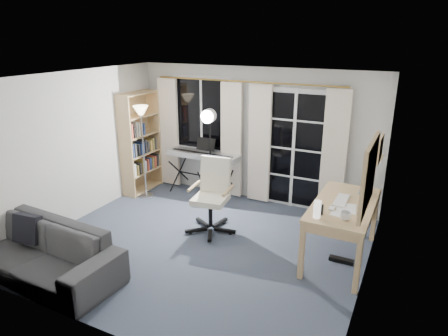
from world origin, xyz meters
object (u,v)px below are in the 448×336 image
at_px(keyboard_piano, 203,156).
at_px(sofa, 37,243).
at_px(desk, 344,210).
at_px(mug, 345,215).
at_px(torchiere_lamp, 142,125).
at_px(studio_light, 209,128).
at_px(monitor, 367,173).
at_px(bookshelf, 139,145).
at_px(office_chair, 213,188).

height_order(keyboard_piano, sofa, keyboard_piano).
bearing_deg(desk, mug, -78.09).
distance_m(torchiere_lamp, sofa, 2.88).
xyz_separation_m(studio_light, monitor, (2.60, -0.26, -0.32)).
bearing_deg(desk, sofa, -147.33).
bearing_deg(bookshelf, torchiere_lamp, -38.52).
height_order(torchiere_lamp, studio_light, studio_light).
relative_size(studio_light, office_chair, 1.57).
bearing_deg(monitor, mug, -95.18).
bearing_deg(monitor, office_chair, -168.43).
height_order(bookshelf, office_chair, bookshelf).
height_order(studio_light, office_chair, studio_light).
bearing_deg(bookshelf, office_chair, -21.09).
xyz_separation_m(bookshelf, monitor, (4.20, -0.39, 0.21)).
distance_m(torchiere_lamp, monitor, 3.92).
height_order(keyboard_piano, office_chair, office_chair).
relative_size(office_chair, sofa, 0.50).
relative_size(keyboard_piano, mug, 10.65).
distance_m(bookshelf, torchiere_lamp, 0.61).
relative_size(studio_light, monitor, 3.06).
bearing_deg(torchiere_lamp, office_chair, -18.03).
distance_m(bookshelf, studio_light, 1.69).
relative_size(office_chair, desk, 0.75).
bearing_deg(mug, sofa, -155.14).
bearing_deg(desk, office_chair, 179.70).
height_order(torchiere_lamp, office_chair, torchiere_lamp).
distance_m(office_chair, desk, 1.97).
distance_m(bookshelf, mug, 4.32).
bearing_deg(monitor, desk, -112.95).
relative_size(torchiere_lamp, office_chair, 1.51).
distance_m(office_chair, sofa, 2.55).
bearing_deg(torchiere_lamp, desk, -9.16).
relative_size(bookshelf, torchiere_lamp, 1.11).
xyz_separation_m(bookshelf, mug, (4.10, -1.34, -0.03)).
xyz_separation_m(bookshelf, keyboard_piano, (1.23, 0.31, -0.13)).
distance_m(bookshelf, keyboard_piano, 1.28).
height_order(bookshelf, mug, bookshelf).
height_order(bookshelf, monitor, bookshelf).
xyz_separation_m(office_chair, desk, (1.97, -0.03, 0.04)).
bearing_deg(bookshelf, mug, -17.54).
height_order(bookshelf, sofa, bookshelf).
distance_m(office_chair, mug, 2.14).
distance_m(torchiere_lamp, desk, 3.82).
bearing_deg(bookshelf, monitor, -4.76).
xyz_separation_m(bookshelf, sofa, (0.66, -2.93, -0.47)).
relative_size(desk, mug, 11.44).
xyz_separation_m(bookshelf, office_chair, (2.04, -0.81, -0.24)).
bearing_deg(bookshelf, keyboard_piano, 14.71).
height_order(torchiere_lamp, desk, torchiere_lamp).
relative_size(studio_light, desk, 1.18).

